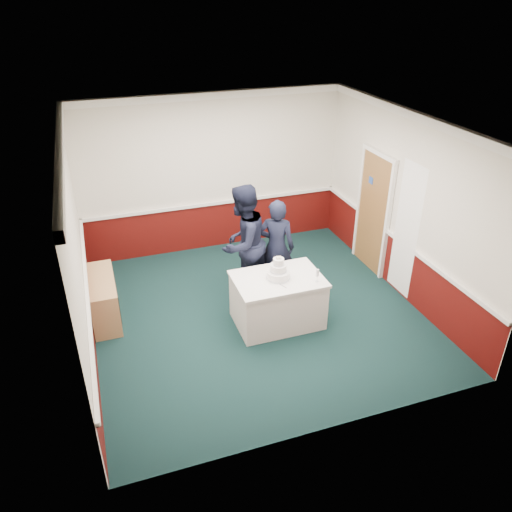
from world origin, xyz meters
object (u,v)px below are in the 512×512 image
object	(u,v)px
cake_knife	(281,285)
person_man	(243,243)
cake_table	(278,300)
champagne_flute	(317,274)
person_woman	(276,247)
wedding_cake	(278,272)
sideboard	(104,299)

from	to	relation	value
cake_knife	person_man	world-z (taller)	person_man
cake_table	cake_knife	world-z (taller)	cake_knife
cake_table	champagne_flute	world-z (taller)	champagne_flute
person_woman	cake_table	bearing A→B (deg)	99.86
wedding_cake	person_man	xyz separation A→B (m)	(-0.26, 0.91, 0.07)
sideboard	cake_table	size ratio (longest dim) A/B	0.91
champagne_flute	wedding_cake	bearing A→B (deg)	150.75
sideboard	wedding_cake	distance (m)	2.74
sideboard	cake_knife	bearing A→B (deg)	-25.48
champagne_flute	cake_knife	bearing A→B (deg)	171.42
sideboard	person_man	world-z (taller)	person_man
champagne_flute	person_woman	world-z (taller)	person_woman
person_man	champagne_flute	bearing A→B (deg)	84.94
sideboard	champagne_flute	distance (m)	3.31
cake_knife	person_woman	bearing A→B (deg)	50.93
cake_table	person_woman	distance (m)	1.01
wedding_cake	sideboard	bearing A→B (deg)	158.65
person_man	sideboard	bearing A→B (deg)	-39.71
cake_table	cake_knife	size ratio (longest dim) A/B	6.00
cake_knife	champagne_flute	size ratio (longest dim) A/B	1.07
champagne_flute	person_man	distance (m)	1.41
cake_table	sideboard	bearing A→B (deg)	158.65
sideboard	person_man	xyz separation A→B (m)	(2.24, -0.07, 0.62)
cake_table	champagne_flute	xyz separation A→B (m)	(0.50, -0.28, 0.53)
cake_table	wedding_cake	bearing A→B (deg)	90.00
sideboard	person_man	distance (m)	2.33
wedding_cake	champagne_flute	bearing A→B (deg)	-29.25
person_man	person_woman	size ratio (longest dim) A/B	1.17
wedding_cake	cake_knife	world-z (taller)	wedding_cake
sideboard	wedding_cake	xyz separation A→B (m)	(2.50, -0.98, 0.55)
sideboard	champagne_flute	size ratio (longest dim) A/B	5.85
cake_table	person_woman	size ratio (longest dim) A/B	0.79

